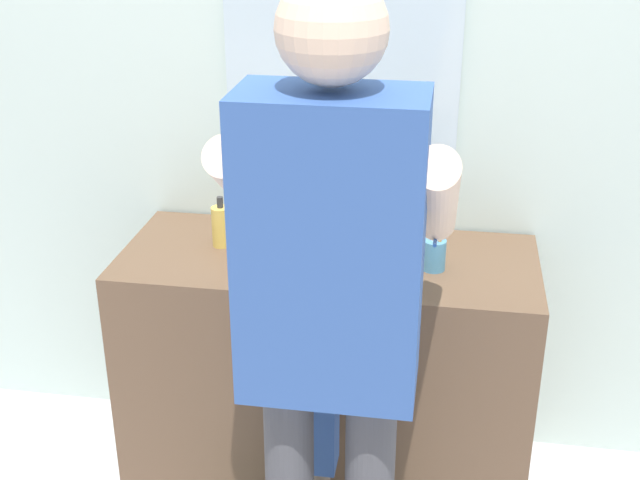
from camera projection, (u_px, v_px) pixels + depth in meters
back_wall at (344, 68)px, 2.66m from camera, size 4.40×0.10×2.70m
vanity_cabinet at (327, 370)px, 2.76m from camera, size 1.29×0.54×0.83m
sink_basin at (327, 242)px, 2.54m from camera, size 0.36×0.36×0.11m
faucet at (337, 208)px, 2.73m from camera, size 0.18×0.14×0.18m
toothbrush_cup at (434, 253)px, 2.48m from camera, size 0.07×0.07×0.21m
soap_bottle at (221, 226)px, 2.63m from camera, size 0.06×0.06×0.16m
child_toddler at (306, 430)px, 2.37m from camera, size 0.24×0.24×0.79m
adult_parent at (331, 290)px, 1.90m from camera, size 0.55×0.57×1.76m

